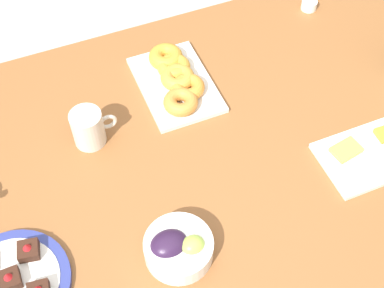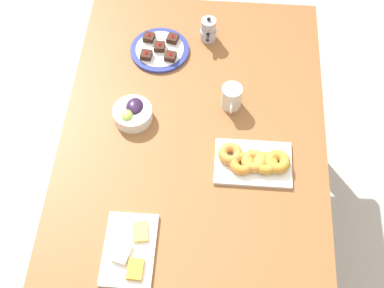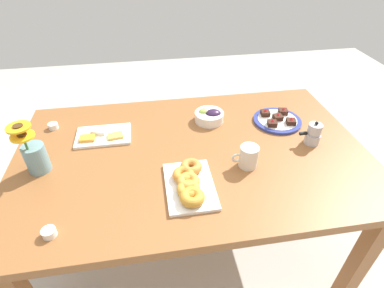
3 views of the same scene
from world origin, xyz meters
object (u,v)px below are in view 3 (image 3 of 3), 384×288
object	(u,v)px
croissant_platter	(189,183)
cheese_platter	(103,135)
dining_table	(192,165)
dessert_plate	(277,120)
coffee_mug	(248,156)
jam_cup_honey	(53,126)
flower_vase	(35,155)
jam_cup_berry	(49,232)
moka_pot	(313,134)
grape_bowl	(210,116)

from	to	relation	value
croissant_platter	cheese_platter	bearing A→B (deg)	-48.18
dining_table	dessert_plate	distance (m)	0.52
coffee_mug	dessert_plate	bearing A→B (deg)	-130.22
croissant_platter	dessert_plate	world-z (taller)	same
dessert_plate	jam_cup_honey	bearing A→B (deg)	-6.21
jam_cup_honey	flower_vase	xyz separation A→B (m)	(-0.01, 0.32, 0.07)
cheese_platter	flower_vase	world-z (taller)	flower_vase
croissant_platter	jam_cup_berry	bearing A→B (deg)	16.22
flower_vase	jam_cup_honey	bearing A→B (deg)	-88.67
moka_pot	grape_bowl	bearing A→B (deg)	-31.21
dining_table	croissant_platter	distance (m)	0.26
grape_bowl	jam_cup_honey	bearing A→B (deg)	-4.15
croissant_platter	jam_cup_berry	xyz separation A→B (m)	(0.50, 0.14, -0.01)
dining_table	moka_pot	distance (m)	0.58
dining_table	grape_bowl	xyz separation A→B (m)	(-0.13, -0.24, 0.12)
dessert_plate	flower_vase	size ratio (longest dim) A/B	1.04
croissant_platter	dining_table	bearing A→B (deg)	-101.97
grape_bowl	flower_vase	distance (m)	0.83
jam_cup_berry	croissant_platter	bearing A→B (deg)	-163.78
croissant_platter	moka_pot	size ratio (longest dim) A/B	2.38
moka_pot	jam_cup_berry	bearing A→B (deg)	17.21
moka_pot	coffee_mug	bearing A→B (deg)	17.28
dining_table	moka_pot	xyz separation A→B (m)	(-0.57, 0.03, 0.13)
jam_cup_honey	dessert_plate	size ratio (longest dim) A/B	0.19
coffee_mug	flower_vase	bearing A→B (deg)	-7.37
croissant_platter	flower_vase	world-z (taller)	flower_vase
grape_bowl	cheese_platter	distance (m)	0.55
dining_table	dessert_plate	bearing A→B (deg)	-160.44
flower_vase	cheese_platter	bearing A→B (deg)	-140.77
jam_cup_berry	flower_vase	xyz separation A→B (m)	(0.11, -0.35, 0.07)
coffee_mug	dessert_plate	distance (m)	0.40
cheese_platter	dessert_plate	bearing A→B (deg)	179.60
coffee_mug	dining_table	bearing A→B (deg)	-32.00
jam_cup_berry	cheese_platter	bearing A→B (deg)	-103.81
jam_cup_berry	jam_cup_honey	bearing A→B (deg)	-80.04
jam_cup_berry	coffee_mug	bearing A→B (deg)	-162.82
dining_table	jam_cup_honey	distance (m)	0.73
flower_vase	croissant_platter	bearing A→B (deg)	161.35
dining_table	flower_vase	distance (m)	0.68
flower_vase	moka_pot	size ratio (longest dim) A/B	2.00
coffee_mug	moka_pot	world-z (taller)	moka_pot
cheese_platter	jam_cup_berry	distance (m)	0.57
cheese_platter	jam_cup_berry	size ratio (longest dim) A/B	5.42
dessert_plate	grape_bowl	bearing A→B (deg)	-10.83
coffee_mug	croissant_platter	distance (m)	0.28
cheese_platter	flower_vase	bearing A→B (deg)	39.23
grape_bowl	moka_pot	world-z (taller)	moka_pot
dining_table	jam_cup_honey	size ratio (longest dim) A/B	33.33
grape_bowl	moka_pot	size ratio (longest dim) A/B	1.27
dining_table	dessert_plate	xyz separation A→B (m)	(-0.48, -0.17, 0.10)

